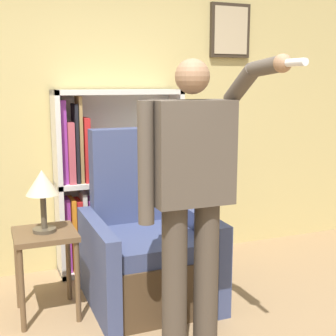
% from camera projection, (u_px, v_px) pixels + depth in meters
% --- Properties ---
extents(wall_back, '(8.00, 0.11, 2.80)m').
position_uv_depth(wall_back, '(88.00, 107.00, 3.98)').
color(wall_back, tan).
rests_on(wall_back, ground_plane).
extents(bookcase, '(1.08, 0.28, 1.55)m').
position_uv_depth(bookcase, '(104.00, 188.00, 3.99)').
color(bookcase, silver).
rests_on(bookcase, ground_plane).
extents(armchair, '(0.87, 0.89, 1.26)m').
position_uv_depth(armchair, '(146.00, 249.00, 3.49)').
color(armchair, '#4C3823').
rests_on(armchair, ground_plane).
extents(person_standing, '(0.61, 0.78, 1.74)m').
position_uv_depth(person_standing, '(192.00, 189.00, 2.67)').
color(person_standing, '#473D33').
rests_on(person_standing, ground_plane).
extents(side_table, '(0.42, 0.42, 0.60)m').
position_uv_depth(side_table, '(45.00, 248.00, 3.20)').
color(side_table, brown).
rests_on(side_table, ground_plane).
extents(table_lamp, '(0.22, 0.22, 0.43)m').
position_uv_depth(table_lamp, '(42.00, 187.00, 3.13)').
color(table_lamp, '#4C4233').
rests_on(table_lamp, side_table).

